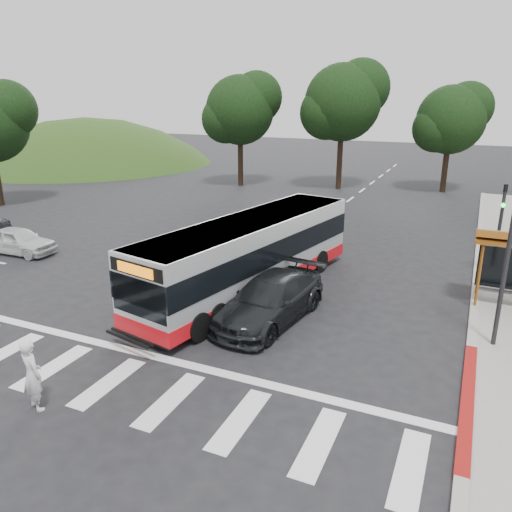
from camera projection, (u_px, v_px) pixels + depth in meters
The scene contains 14 objects.
ground at pixel (201, 313), 17.97m from camera, with size 140.00×140.00×0.00m, color black.
curb_east at pixel (477, 276), 21.39m from camera, with size 0.30×40.00×0.15m, color #9E9991.
curb_east_red at pixel (467, 401), 12.71m from camera, with size 0.32×6.00×0.15m, color maroon.
hillside_nw at pixel (89, 163), 56.42m from camera, with size 44.00×44.00×10.00m, color #243F14.
crosswalk_ladder at pixel (108, 383), 13.63m from camera, with size 18.00×2.60×0.01m, color silver.
traffic_signal_ne_tall at pixel (512, 227), 14.33m from camera, with size 0.18×0.37×6.50m.
traffic_signal_ne_short at pixel (501, 220), 20.83m from camera, with size 0.18×0.37×4.00m.
tree_north_a at pixel (344, 101), 39.16m from camera, with size 6.60×6.15×10.17m.
tree_north_b at pixel (452, 119), 38.18m from camera, with size 5.72×5.33×8.43m.
tree_north_c at pixel (241, 109), 40.73m from camera, with size 6.16×5.74×9.30m.
transit_bus at pixel (250, 256), 19.46m from camera, with size 2.46×11.35×2.93m, color silver, non-canonical shape.
pedestrian at pixel (32, 375), 12.25m from camera, with size 0.69×0.45×1.90m, color silver.
dark_sedan at pixel (270, 299), 17.18m from camera, with size 2.16×5.32×1.54m, color black.
west_car_white at pixel (19, 241), 24.42m from camera, with size 1.55×3.84×1.31m, color silver.
Camera 1 is at (8.54, -14.18, 7.55)m, focal length 35.00 mm.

